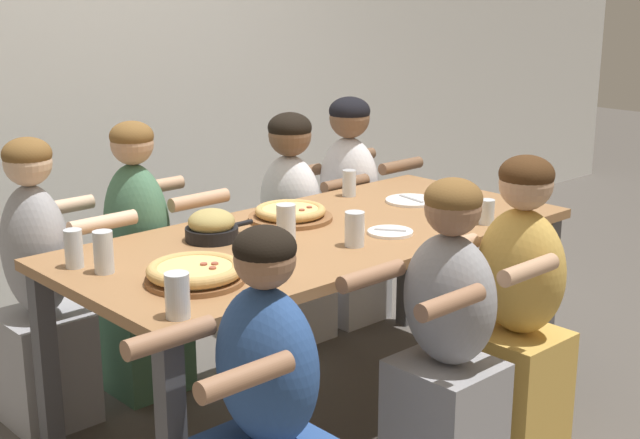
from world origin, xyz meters
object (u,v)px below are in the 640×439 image
at_px(pizza_board_main, 195,273).
at_px(diner_near_left, 267,430).
at_px(drinking_glass_b, 280,263).
at_px(drinking_glass_g, 355,231).
at_px(diner_far_right, 349,217).
at_px(diner_far_midright, 291,235).
at_px(diner_far_midleft, 140,271).
at_px(drinking_glass_d, 286,226).
at_px(drinking_glass_i, 103,252).
at_px(drinking_glass_c, 487,213).
at_px(drinking_glass_f, 266,253).
at_px(drinking_glass_e, 178,298).
at_px(drinking_glass_a, 349,183).
at_px(pizza_board_second, 290,213).
at_px(empty_plate_b, 411,201).
at_px(drinking_glass_h, 74,251).
at_px(empty_plate_a, 390,232).
at_px(diner_far_left, 40,297).
at_px(diner_near_midright, 517,316).
at_px(diner_near_center, 447,350).
at_px(skillet_bowl, 212,226).

xyz_separation_m(pizza_board_main, diner_near_left, (-0.13, -0.53, -0.32)).
bearing_deg(drinking_glass_b, drinking_glass_g, 11.49).
bearing_deg(diner_far_right, diner_far_midright, -90.00).
bearing_deg(diner_far_midleft, drinking_glass_d, 16.54).
bearing_deg(drinking_glass_i, drinking_glass_c, -18.90).
xyz_separation_m(drinking_glass_d, drinking_glass_f, (-0.24, -0.18, -0.01)).
bearing_deg(drinking_glass_e, drinking_glass_g, 10.35).
bearing_deg(drinking_glass_a, drinking_glass_c, -84.09).
relative_size(pizza_board_second, diner_far_midright, 0.31).
relative_size(empty_plate_b, drinking_glass_h, 1.71).
distance_m(drinking_glass_c, diner_far_midright, 1.12).
height_order(drinking_glass_a, diner_near_left, diner_near_left).
bearing_deg(empty_plate_a, drinking_glass_a, 60.24).
xyz_separation_m(pizza_board_main, drinking_glass_i, (-0.17, 0.29, 0.04)).
height_order(drinking_glass_d, drinking_glass_i, drinking_glass_d).
bearing_deg(drinking_glass_b, drinking_glass_e, -170.76).
relative_size(drinking_glass_h, diner_far_right, 0.12).
xyz_separation_m(drinking_glass_a, drinking_glass_e, (-1.44, -0.74, -0.00)).
bearing_deg(drinking_glass_g, drinking_glass_b, -168.51).
height_order(drinking_glass_b, drinking_glass_e, drinking_glass_e).
distance_m(pizza_board_main, diner_far_left, 0.92).
bearing_deg(drinking_glass_a, drinking_glass_g, -132.95).
bearing_deg(diner_far_midleft, diner_far_right, 90.00).
relative_size(pizza_board_second, diner_far_right, 0.30).
bearing_deg(diner_far_left, pizza_board_main, 9.94).
relative_size(empty_plate_a, diner_near_midright, 0.16).
height_order(drinking_glass_g, diner_far_left, diner_far_left).
bearing_deg(drinking_glass_a, diner_near_center, -117.69).
bearing_deg(pizza_board_second, empty_plate_a, -69.63).
xyz_separation_m(drinking_glass_a, diner_far_midright, (-0.06, 0.35, -0.31)).
height_order(drinking_glass_f, drinking_glass_i, drinking_glass_i).
distance_m(pizza_board_main, diner_far_right, 1.80).
xyz_separation_m(pizza_board_main, diner_near_midright, (1.08, -0.53, -0.29)).
relative_size(pizza_board_second, empty_plate_a, 1.94).
bearing_deg(drinking_glass_c, diner_far_midleft, 132.72).
height_order(skillet_bowl, drinking_glass_i, drinking_glass_i).
bearing_deg(diner_near_midright, drinking_glass_c, -33.45).
xyz_separation_m(diner_near_center, diner_near_midright, (0.41, -0.00, 0.01)).
xyz_separation_m(drinking_glass_d, diner_far_left, (-0.67, 0.72, -0.31)).
bearing_deg(diner_near_midright, drinking_glass_i, 56.76).
height_order(skillet_bowl, drinking_glass_g, drinking_glass_g).
xyz_separation_m(diner_near_center, diner_far_left, (-0.82, 1.39, 0.02)).
distance_m(drinking_glass_e, drinking_glass_f, 0.53).
bearing_deg(drinking_glass_h, drinking_glass_e, -90.20).
bearing_deg(drinking_glass_d, skillet_bowl, 130.09).
xyz_separation_m(drinking_glass_f, diner_far_midleft, (0.03, 0.90, -0.29)).
distance_m(skillet_bowl, drinking_glass_i, 0.51).
bearing_deg(empty_plate_b, pizza_board_second, 167.37).
height_order(pizza_board_second, diner_far_right, diner_far_right).
xyz_separation_m(drinking_glass_a, diner_near_left, (-1.35, -1.04, -0.34)).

